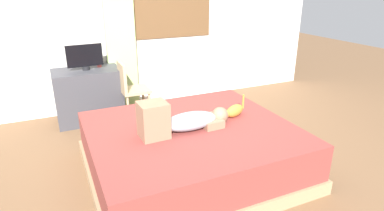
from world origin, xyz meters
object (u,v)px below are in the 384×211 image
cat (234,111)px  chair_by_desk (130,87)px  bed (191,150)px  tv_monitor (85,57)px  desk (89,95)px  person_lying (181,120)px  cup (99,64)px

cat → chair_by_desk: bearing=117.4°
bed → tv_monitor: tv_monitor is taller
bed → desk: 2.01m
person_lying → desk: (-0.64, 1.89, -0.25)m
cup → cat: bearing=-59.8°
cat → cup: 2.18m
cup → desk: bearing=-156.9°
desk → cat: bearing=-54.2°
bed → desk: desk is taller
tv_monitor → desk: bearing=180.0°
cup → chair_by_desk: bearing=-50.8°
desk → tv_monitor: tv_monitor is taller
person_lying → desk: size_ratio=1.04×
desk → person_lying: bearing=-71.2°
bed → desk: (-0.76, 1.85, 0.12)m
desk → tv_monitor: bearing=-0.0°
tv_monitor → bed: bearing=-67.9°
cat → tv_monitor: 2.23m
tv_monitor → cup: (0.19, 0.09, -0.14)m
bed → person_lying: 0.39m
person_lying → tv_monitor: bearing=108.6°
desk → cup: (0.20, 0.09, 0.41)m
cat → chair_by_desk: chair_by_desk is taller
person_lying → tv_monitor: tv_monitor is taller
desk → chair_by_desk: (0.53, -0.31, 0.14)m
bed → desk: size_ratio=2.28×
bed → chair_by_desk: 1.58m
cat → desk: 2.22m
bed → cup: size_ratio=23.70×
person_lying → chair_by_desk: bearing=94.2°
cat → person_lying: bearing=-171.8°
bed → tv_monitor: 2.11m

